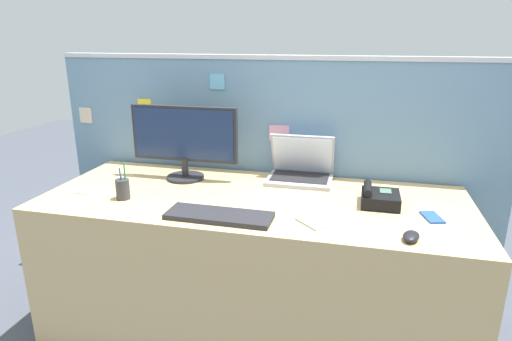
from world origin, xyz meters
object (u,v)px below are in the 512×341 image
Objects in this scene: desktop_monitor at (184,138)px; laptop at (301,169)px; keyboard_main at (219,216)px; cell_phone_silver_slab at (311,223)px; cell_phone_white_slab at (90,189)px; computer_mouse_right_hand at (411,236)px; cell_phone_blue_case at (432,217)px; pen_cup at (123,189)px; desk_phone at (379,198)px.

desktop_monitor is 0.65m from laptop.
cell_phone_silver_slab is (0.39, 0.03, -0.01)m from keyboard_main.
cell_phone_white_slab is at bearing 127.51° from cell_phone_silver_slab.
keyboard_main is at bearing -166.55° from computer_mouse_right_hand.
keyboard_main is at bearing 178.23° from cell_phone_blue_case.
cell_phone_white_slab is at bearing -143.38° from desktop_monitor.
computer_mouse_right_hand is (0.78, -0.03, 0.01)m from keyboard_main.
desktop_monitor is 0.63m from keyboard_main.
cell_phone_blue_case is (1.41, 0.10, -0.05)m from pen_cup.
laptop is 2.68× the size of cell_phone_white_slab.
cell_phone_silver_slab is at bearing -4.74° from pen_cup.
cell_phone_silver_slab is at bearing 5.77° from keyboard_main.
keyboard_main is 3.29× the size of cell_phone_silver_slab.
laptop reaches higher than pen_cup.
cell_phone_white_slab is at bearing 163.48° from pen_cup.
pen_cup is (-0.78, -0.49, -0.01)m from laptop.
desktop_monitor reaches higher than cell_phone_silver_slab.
laptop reaches higher than cell_phone_silver_slab.
desk_phone reaches higher than cell_phone_white_slab.
desktop_monitor is at bearing 171.28° from desk_phone.
desk_phone is 1.32× the size of cell_phone_silver_slab.
laptop is at bearing 132.71° from cell_phone_blue_case.
cell_phone_silver_slab is (-0.39, 0.06, -0.01)m from computer_mouse_right_hand.
cell_phone_blue_case is (1.24, -0.26, -0.22)m from desktop_monitor.
desktop_monitor reaches higher than laptop.
cell_phone_blue_case is at bearing -11.94° from desktop_monitor.
desk_phone reaches higher than computer_mouse_right_hand.
cell_phone_white_slab is (-0.23, 0.07, -0.05)m from pen_cup.
pen_cup is (-0.52, 0.11, 0.04)m from keyboard_main.
desk_phone is 1.43m from cell_phone_white_slab.
desktop_monitor is 1.05m from desk_phone.
laptop is at bearing 66.96° from keyboard_main.
pen_cup reaches higher than desk_phone.
keyboard_main is at bearing -7.31° from cell_phone_white_slab.
desktop_monitor is 1.28× the size of keyboard_main.
desktop_monitor reaches higher than pen_cup.
cell_phone_white_slab is (-1.42, -0.14, -0.03)m from desk_phone.
cell_phone_silver_slab is at bearing -77.67° from laptop.
pen_cup is at bearing -170.58° from computer_mouse_right_hand.
cell_phone_blue_case is at bearing -25.63° from desk_phone.
cell_phone_silver_slab is 1.12× the size of cell_phone_blue_case.
desk_phone is 0.40m from cell_phone_silver_slab.
cell_phone_blue_case is (0.89, 0.21, -0.01)m from keyboard_main.
laptop is (0.61, 0.13, -0.16)m from desktop_monitor.
desktop_monitor is at bearing -168.33° from laptop.
desk_phone reaches higher than keyboard_main.
computer_mouse_right_hand is 0.72× the size of cell_phone_silver_slab.
cell_phone_silver_slab is at bearing -30.90° from desktop_monitor.
cell_phone_silver_slab is (0.12, -0.57, -0.06)m from laptop.
desktop_monitor is 4.73× the size of cell_phone_blue_case.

